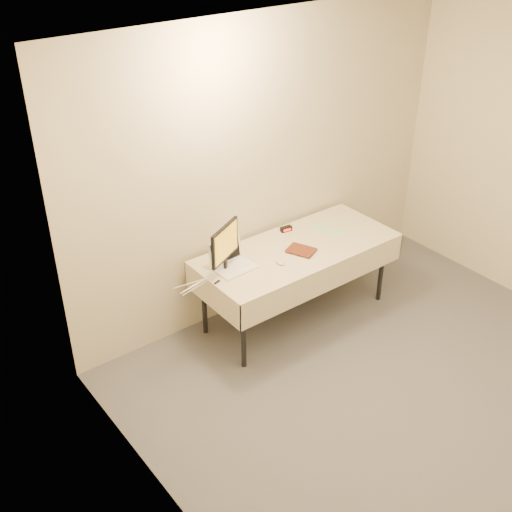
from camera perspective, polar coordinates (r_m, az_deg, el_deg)
ground at (r=5.15m, az=18.98°, el=-15.70°), size 5.00×5.00×0.00m
back_wall at (r=5.75m, az=0.95°, el=7.85°), size 4.00×0.10×2.70m
table at (r=5.75m, az=3.70°, el=0.22°), size 1.86×0.81×0.74m
laptop at (r=5.40m, az=-2.25°, el=-0.43°), size 0.34×0.29×0.23m
monitor at (r=5.26m, az=-2.78°, el=0.99°), size 0.38×0.20×0.42m
book at (r=5.53m, az=3.68°, el=1.06°), size 0.17×0.09×0.24m
alarm_clock at (r=5.96m, az=2.69°, el=2.42°), size 0.11×0.06×0.04m
clicker at (r=5.46m, az=2.14°, el=-0.60°), size 0.06×0.11×0.02m
paper_form at (r=6.02m, az=6.43°, el=2.27°), size 0.24×0.33×0.00m
usb_dongle at (r=5.23m, az=-3.47°, el=-2.33°), size 0.06×0.03×0.01m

